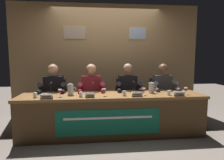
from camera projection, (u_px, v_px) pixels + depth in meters
The scene contains 29 objects.
ground_plane at pixel (112, 133), 3.56m from camera, with size 12.00×12.00×0.00m, color #70665B.
wall_back_panelled at pixel (106, 60), 4.69m from camera, with size 4.42×0.14×2.60m.
conference_table at pixel (113, 108), 3.39m from camera, with size 3.22×0.78×0.72m.
chair_far_left at pixel (55, 103), 3.96m from camera, with size 0.44×0.45×0.92m.
panelist_far_left at pixel (53, 91), 3.73m from camera, with size 0.51×0.48×1.25m.
nameplate_far_left at pixel (47, 96), 3.07m from camera, with size 0.20×0.06×0.08m.
juice_glass_far_left at pixel (60, 91), 3.23m from camera, with size 0.06×0.06×0.12m.
water_cup_far_left at pixel (35, 95), 3.16m from camera, with size 0.06×0.06×0.08m.
microphone_far_left at pixel (51, 91), 3.37m from camera, with size 0.06×0.17×0.22m.
chair_center_left at pixel (92, 102), 4.03m from camera, with size 0.44×0.45×0.92m.
panelist_center_left at pixel (91, 90), 3.80m from camera, with size 0.51×0.48×1.25m.
nameplate_center_left at pixel (90, 95), 3.16m from camera, with size 0.15×0.06×0.08m.
juice_glass_center_left at pixel (104, 91), 3.30m from camera, with size 0.06×0.06×0.12m.
water_cup_center_left at pixel (81, 95), 3.20m from camera, with size 0.06×0.06×0.08m.
microphone_center_left at pixel (93, 91), 3.39m from camera, with size 0.06×0.17×0.22m.
chair_center_right at pixel (126, 101), 4.11m from camera, with size 0.44×0.45×0.92m.
panelist_center_right at pixel (128, 90), 3.88m from camera, with size 0.51×0.48×1.25m.
nameplate_center_right at pixel (137, 94), 3.24m from camera, with size 0.18×0.06×0.08m.
juice_glass_center_right at pixel (144, 90), 3.36m from camera, with size 0.06×0.06×0.12m.
water_cup_center_right at pixel (124, 94), 3.31m from camera, with size 0.06×0.06×0.08m.
microphone_center_right at pixel (135, 89), 3.52m from camera, with size 0.06×0.17×0.22m.
chair_far_right at pixel (160, 100), 4.18m from camera, with size 0.44×0.45×0.92m.
panelist_far_right at pixel (164, 89), 3.95m from camera, with size 0.51×0.48×1.25m.
nameplate_far_right at pixel (179, 94), 3.28m from camera, with size 0.19×0.06×0.08m.
juice_glass_far_right at pixel (186, 90), 3.42m from camera, with size 0.06×0.06×0.12m.
water_cup_far_right at pixel (169, 93), 3.35m from camera, with size 0.06×0.06×0.08m.
microphone_far_right at pixel (175, 89), 3.54m from camera, with size 0.06×0.17×0.22m.
water_pitcher_left_side at pixel (71, 90), 3.37m from camera, with size 0.15×0.10×0.21m.
water_pitcher_right_side at pixel (152, 88), 3.55m from camera, with size 0.15×0.10×0.21m.
Camera 1 is at (-0.35, -3.40, 1.38)m, focal length 31.35 mm.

